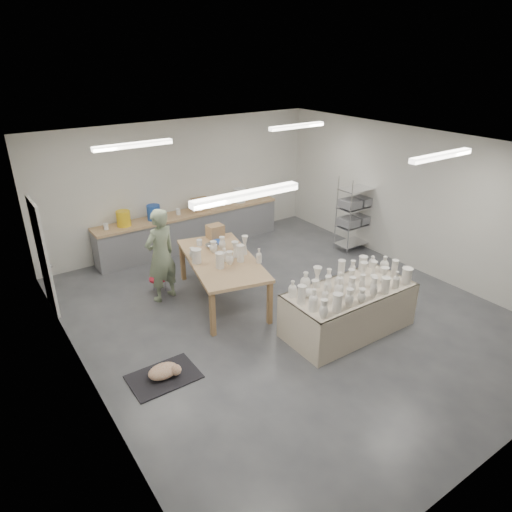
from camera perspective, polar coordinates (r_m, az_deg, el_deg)
room at (r=7.64m, az=2.91°, el=6.27°), size 8.00×8.02×3.00m
back_counter at (r=11.11m, az=-8.17°, el=3.42°), size 4.60×0.60×1.24m
wire_shelf at (r=11.05m, az=12.38°, el=5.37°), size 0.88×0.48×1.80m
drying_table at (r=7.93m, az=11.43°, el=-6.35°), size 2.25×1.08×1.16m
work_table at (r=8.61m, az=-4.37°, el=-0.06°), size 1.68×2.55×1.25m
rug at (r=7.13m, az=-11.45°, el=-14.58°), size 1.00×0.70×0.02m
cat at (r=7.05m, az=-11.31°, el=-13.89°), size 0.50×0.38×0.20m
potter at (r=8.72m, az=-11.82°, el=0.09°), size 0.76×0.61×1.83m
red_stool at (r=9.21m, az=-12.16°, el=-2.91°), size 0.38×0.38×0.32m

